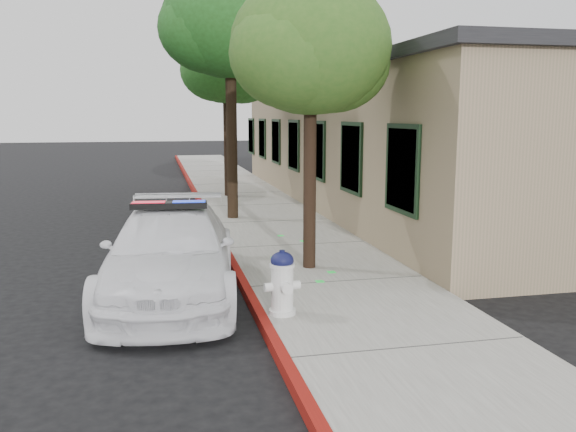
# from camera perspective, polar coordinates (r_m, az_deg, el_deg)

# --- Properties ---
(ground) EXTENTS (120.00, 120.00, 0.00)m
(ground) POSITION_cam_1_polar(r_m,az_deg,el_deg) (9.98, -4.31, -7.59)
(ground) COLOR black
(ground) RESTS_ON ground
(sidewalk) EXTENTS (3.20, 60.00, 0.15)m
(sidewalk) POSITION_cam_1_polar(r_m,az_deg,el_deg) (13.10, 0.75, -3.05)
(sidewalk) COLOR gray
(sidewalk) RESTS_ON ground
(red_curb) EXTENTS (0.14, 60.00, 0.16)m
(red_curb) POSITION_cam_1_polar(r_m,az_deg,el_deg) (12.85, -5.96, -3.34)
(red_curb) COLOR maroon
(red_curb) RESTS_ON ground
(clapboard_building) EXTENTS (7.30, 20.89, 4.24)m
(clapboard_building) POSITION_cam_1_polar(r_m,az_deg,el_deg) (20.13, 11.10, 7.10)
(clapboard_building) COLOR #9B8265
(clapboard_building) RESTS_ON ground
(police_car) EXTENTS (2.51, 5.19, 1.58)m
(police_car) POSITION_cam_1_polar(r_m,az_deg,el_deg) (9.95, -11.12, -3.45)
(police_car) COLOR white
(police_car) RESTS_ON ground
(fire_hydrant) EXTENTS (0.53, 0.46, 0.93)m
(fire_hydrant) POSITION_cam_1_polar(r_m,az_deg,el_deg) (8.49, -0.55, -6.33)
(fire_hydrant) COLOR white
(fire_hydrant) RESTS_ON sidewalk
(street_tree_near) EXTENTS (3.00, 2.84, 5.21)m
(street_tree_near) POSITION_cam_1_polar(r_m,az_deg,el_deg) (10.89, 2.22, 15.33)
(street_tree_near) COLOR black
(street_tree_near) RESTS_ON sidewalk
(street_tree_mid) EXTENTS (3.85, 3.53, 6.75)m
(street_tree_mid) POSITION_cam_1_polar(r_m,az_deg,el_deg) (16.53, -5.47, 17.53)
(street_tree_mid) COLOR black
(street_tree_mid) RESTS_ON sidewalk
(street_tree_far) EXTENTS (3.28, 3.05, 5.77)m
(street_tree_far) POSITION_cam_1_polar(r_m,az_deg,el_deg) (20.98, -5.81, 13.78)
(street_tree_far) COLOR black
(street_tree_far) RESTS_ON sidewalk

